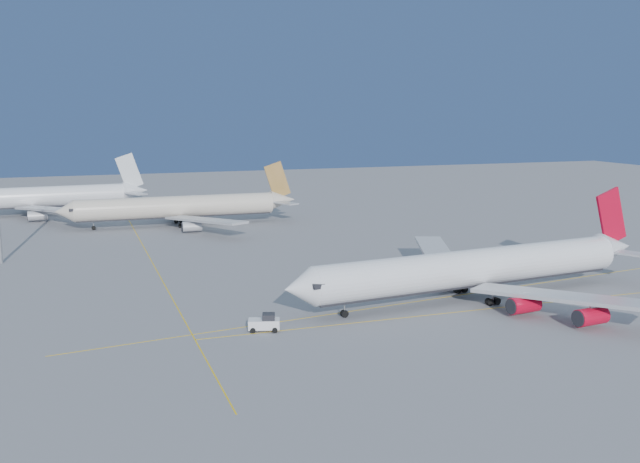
{
  "coord_description": "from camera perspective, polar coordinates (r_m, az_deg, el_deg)",
  "views": [
    {
      "loc": [
        -54.95,
        -109.15,
        31.62
      ],
      "look_at": [
        -7.81,
        25.41,
        7.0
      ],
      "focal_mm": 40.0,
      "sensor_mm": 36.0,
      "label": 1
    }
  ],
  "objects": [
    {
      "name": "airliner_third",
      "position": [
        229.36,
        -21.9,
        2.55
      ],
      "size": [
        67.53,
        62.18,
        18.11
      ],
      "rotation": [
        0.0,
        0.0,
        0.06
      ],
      "color": "white",
      "rests_on": "ground"
    },
    {
      "name": "airliner_virgin",
      "position": [
        122.68,
        12.65,
        -2.84
      ],
      "size": [
        70.98,
        63.38,
        17.51
      ],
      "rotation": [
        0.0,
        0.0,
        0.11
      ],
      "color": "white",
      "rests_on": "ground"
    },
    {
      "name": "ground",
      "position": [
        126.23,
        7.2,
        -4.79
      ],
      "size": [
        500.0,
        500.0,
        0.0
      ],
      "primitive_type": "plane",
      "color": "slate",
      "rests_on": "ground"
    },
    {
      "name": "pushback_tug",
      "position": [
        103.79,
        -4.43,
        -7.29
      ],
      "size": [
        4.93,
        3.74,
        2.52
      ],
      "rotation": [
        0.0,
        0.0,
        -0.29
      ],
      "color": "white",
      "rests_on": "ground"
    },
    {
      "name": "airliner_etihad",
      "position": [
        198.44,
        -11.0,
        1.96
      ],
      "size": [
        64.93,
        60.22,
        17.0
      ],
      "rotation": [
        0.0,
        0.0,
        -0.0
      ],
      "color": "beige",
      "rests_on": "ground"
    },
    {
      "name": "taxiway_lines",
      "position": [
        126.32,
        -0.1,
        -4.69
      ],
      "size": [
        118.86,
        140.0,
        0.02
      ],
      "color": "#EBB70D",
      "rests_on": "ground"
    }
  ]
}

